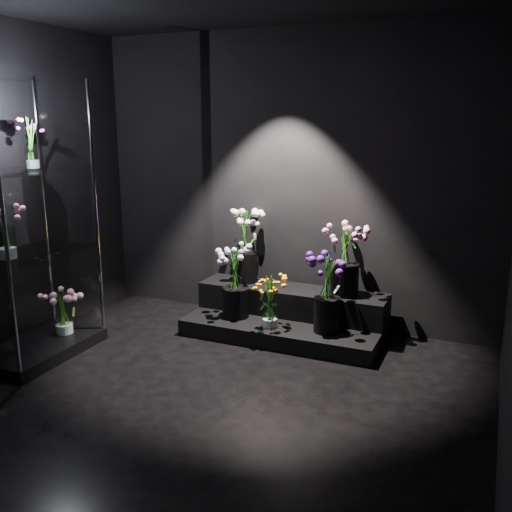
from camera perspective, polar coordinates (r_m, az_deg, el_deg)
The scene contains 12 objects.
floor at distance 4.19m, azimuth -6.55°, elevation -14.82°, with size 4.00×4.00×0.00m, color black.
wall_back at distance 5.53m, azimuth 3.49°, elevation 7.56°, with size 4.00×4.00×0.00m, color black.
display_riser at distance 5.43m, azimuth 3.20°, elevation -5.92°, with size 1.82×0.81×0.40m.
display_case at distance 5.02m, azimuth -21.90°, elevation 3.10°, with size 0.63×1.05×2.31m.
bouquet_orange_bells at distance 5.11m, azimuth 1.41°, elevation -4.55°, with size 0.28×0.28×0.47m.
bouquet_lilac at distance 5.32m, azimuth -2.06°, elevation -2.27°, with size 0.43×0.43×0.68m.
bouquet_purple at distance 4.98m, azimuth 7.18°, elevation -3.24°, with size 0.41×0.41×0.69m.
bouquet_cream_roses at distance 5.57m, azimuth -1.11°, elevation 1.49°, with size 0.41×0.41×0.72m.
bouquet_pink_roses at distance 5.22m, azimuth 8.90°, elevation -0.04°, with size 0.44×0.44×0.64m.
bouquet_case_pink at distance 4.90m, azimuth -23.80°, elevation 2.42°, with size 0.36×0.36×0.45m.
bouquet_case_magenta at distance 5.13m, azimuth -21.57°, elevation 10.57°, with size 0.26×0.26×0.42m.
bouquet_case_base_pink at distance 5.37m, azimuth -18.76°, elevation -5.13°, with size 0.44×0.44×0.41m.
Camera 1 is at (1.88, -3.16, 2.01)m, focal length 40.00 mm.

